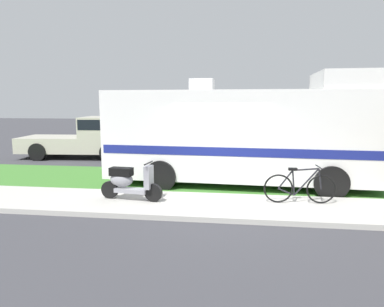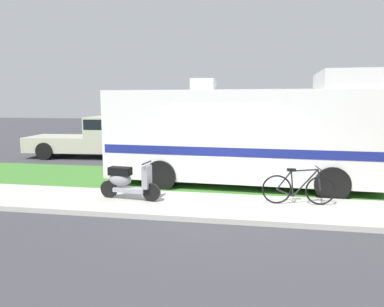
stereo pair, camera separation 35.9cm
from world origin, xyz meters
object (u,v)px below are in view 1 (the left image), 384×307
Objects in this scene: bicycle at (300,187)px; scooter at (129,182)px; pickup_truck_near at (93,136)px; motorhome_rv at (244,133)px.

scooter is at bearing -176.41° from bicycle.
bicycle is 10.37m from pickup_truck_near.
motorhome_rv is at bearing -33.22° from pickup_truck_near.
scooter is 0.30× the size of pickup_truck_near.
motorhome_rv is at bearing 41.07° from scooter.
scooter is at bearing -60.68° from pickup_truck_near.
motorhome_rv reaches higher than bicycle.
scooter is at bearing -138.93° from motorhome_rv.
motorhome_rv reaches higher than scooter.
scooter is 4.15m from bicycle.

